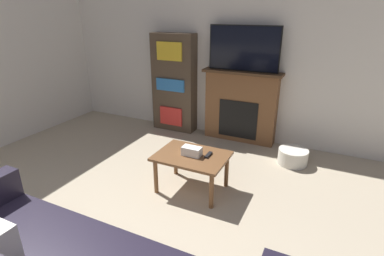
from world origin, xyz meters
name	(u,v)px	position (x,y,z in m)	size (l,w,h in m)	color
wall_back	(230,54)	(0.00, 4.36, 1.35)	(6.99, 0.06, 2.70)	silver
fireplace	(241,106)	(0.26, 4.21, 0.57)	(1.23, 0.28, 1.14)	brown
tv	(244,49)	(0.26, 4.19, 1.47)	(1.07, 0.03, 0.66)	black
coffee_table	(192,160)	(0.20, 2.54, 0.39)	(0.81, 0.60, 0.45)	brown
tissue_box	(192,151)	(0.20, 2.54, 0.50)	(0.22, 0.12, 0.10)	white
remote_control	(208,155)	(0.38, 2.60, 0.46)	(0.04, 0.15, 0.02)	black
bookshelf	(174,83)	(-0.93, 4.19, 0.83)	(0.75, 0.29, 1.66)	#4C3D2D
storage_basket	(293,157)	(1.19, 3.72, 0.11)	(0.40, 0.40, 0.21)	silver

